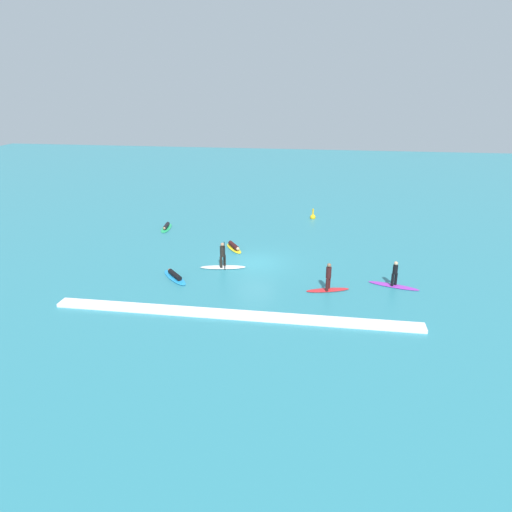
# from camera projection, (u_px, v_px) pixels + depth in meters

# --- Properties ---
(ground_plane) EXTENTS (120.00, 120.00, 0.00)m
(ground_plane) POSITION_uv_depth(u_px,v_px,m) (256.00, 263.00, 33.24)
(ground_plane) COLOR teal
(ground_plane) RESTS_ON ground
(surfer_on_yellow_board) EXTENTS (1.88, 2.46, 0.44)m
(surfer_on_yellow_board) POSITION_uv_depth(u_px,v_px,m) (234.00, 247.00, 35.88)
(surfer_on_yellow_board) COLOR yellow
(surfer_on_yellow_board) RESTS_ON ground_plane
(surfer_on_purple_board) EXTENTS (3.15, 1.50, 1.66)m
(surfer_on_purple_board) POSITION_uv_depth(u_px,v_px,m) (394.00, 280.00, 29.26)
(surfer_on_purple_board) COLOR purple
(surfer_on_purple_board) RESTS_ON ground_plane
(surfer_on_white_board) EXTENTS (3.18, 1.21, 2.05)m
(surfer_on_white_board) POSITION_uv_depth(u_px,v_px,m) (223.00, 262.00, 32.16)
(surfer_on_white_board) COLOR white
(surfer_on_white_board) RESTS_ON ground_plane
(surfer_on_green_board) EXTENTS (1.09, 2.85, 0.39)m
(surfer_on_green_board) POSITION_uv_depth(u_px,v_px,m) (166.00, 227.00, 40.93)
(surfer_on_green_board) COLOR #23B266
(surfer_on_green_board) RESTS_ON ground_plane
(surfer_on_blue_board) EXTENTS (2.51, 2.72, 0.43)m
(surfer_on_blue_board) POSITION_uv_depth(u_px,v_px,m) (175.00, 276.00, 30.56)
(surfer_on_blue_board) COLOR #1E8CD1
(surfer_on_blue_board) RESTS_ON ground_plane
(surfer_on_red_board) EXTENTS (2.74, 1.34, 1.79)m
(surfer_on_red_board) POSITION_uv_depth(u_px,v_px,m) (328.00, 283.00, 28.62)
(surfer_on_red_board) COLOR red
(surfer_on_red_board) RESTS_ON ground_plane
(marker_buoy) EXTENTS (0.52, 0.52, 1.07)m
(marker_buoy) POSITION_uv_depth(u_px,v_px,m) (313.00, 217.00, 43.89)
(marker_buoy) COLOR yellow
(marker_buoy) RESTS_ON ground_plane
(wave_crest) EXTENTS (20.18, 0.90, 0.18)m
(wave_crest) POSITION_uv_depth(u_px,v_px,m) (233.00, 315.00, 25.64)
(wave_crest) COLOR white
(wave_crest) RESTS_ON ground_plane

